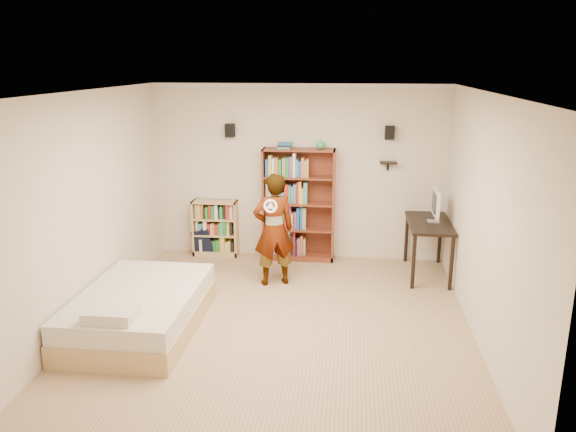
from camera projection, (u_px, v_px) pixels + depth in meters
name	position (u px, v px, depth m)	size (l,w,h in m)	color
ground	(278.00, 325.00, 6.65)	(4.50, 5.00, 0.01)	tan
room_shell	(278.00, 179.00, 6.18)	(4.52, 5.02, 2.71)	beige
crown_molding	(277.00, 95.00, 5.94)	(4.50, 5.00, 0.06)	silver
speaker_left	(230.00, 130.00, 8.53)	(0.14, 0.12, 0.20)	black
speaker_right	(390.00, 133.00, 8.27)	(0.14, 0.12, 0.20)	black
wall_shelf	(388.00, 163.00, 8.40)	(0.25, 0.16, 0.03)	black
tall_bookshelf	(299.00, 205.00, 8.66)	(1.10, 0.32, 1.74)	brown
low_bookshelf	(216.00, 228.00, 8.94)	(0.71, 0.27, 0.89)	tan
computer_desk	(428.00, 248.00, 8.11)	(0.59, 1.18, 0.80)	black
imac	(434.00, 206.00, 7.93)	(0.09, 0.46, 0.46)	white
daybed	(140.00, 305.00, 6.48)	(1.30, 2.00, 0.59)	white
person	(274.00, 230.00, 7.69)	(0.57, 0.38, 1.57)	black
wii_wheel	(270.00, 206.00, 7.30)	(0.18, 0.18, 0.03)	white
navy_bag	(203.00, 242.00, 9.00)	(0.33, 0.21, 0.44)	black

